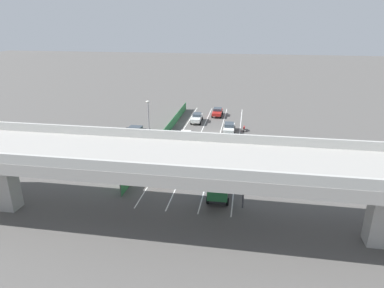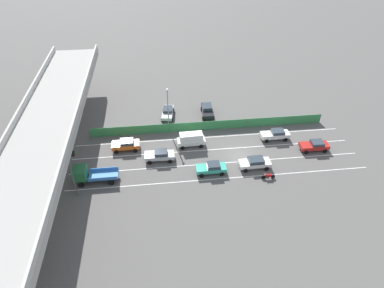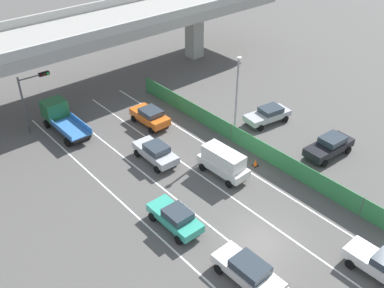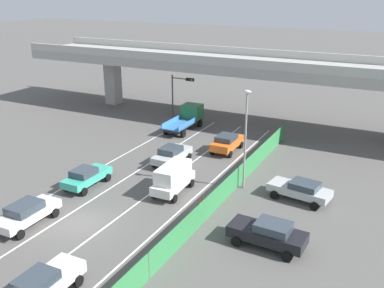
{
  "view_description": "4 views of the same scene",
  "coord_description": "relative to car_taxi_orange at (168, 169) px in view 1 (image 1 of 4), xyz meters",
  "views": [
    {
      "loc": [
        -5.85,
        53.63,
        18.17
      ],
      "look_at": [
        1.37,
        10.52,
        1.99
      ],
      "focal_mm": 31.14,
      "sensor_mm": 36.0,
      "label": 1
    },
    {
      "loc": [
        -38.98,
        11.55,
        32.71
      ],
      "look_at": [
        1.09,
        7.02,
        1.83
      ],
      "focal_mm": 31.53,
      "sensor_mm": 36.0,
      "label": 2
    },
    {
      "loc": [
        -17.18,
        -13.02,
        21.68
      ],
      "look_at": [
        2.63,
        10.17,
        1.5
      ],
      "focal_mm": 41.3,
      "sensor_mm": 36.0,
      "label": 3
    },
    {
      "loc": [
        18.25,
        -19.5,
        14.94
      ],
      "look_at": [
        1.64,
        12.99,
        1.77
      ],
      "focal_mm": 40.86,
      "sensor_mm": 36.0,
      "label": 4
    }
  ],
  "objects": [
    {
      "name": "elevated_overpass",
      "position": [
        -3.31,
        10.06,
        5.44
      ],
      "size": [
        54.65,
        8.44,
        7.97
      ],
      "color": "#A09E99",
      "rests_on": "ground"
    },
    {
      "name": "green_fence",
      "position": [
        3.86,
        -13.51,
        -0.11
      ],
      "size": [
        0.1,
        39.23,
        1.65
      ],
      "color": "#338447",
      "rests_on": "ground"
    },
    {
      "name": "parked_sedan_dark",
      "position": [
        8.59,
        -14.02,
        -0.0
      ],
      "size": [
        4.77,
        2.24,
        1.69
      ],
      "color": "black",
      "rests_on": "ground"
    },
    {
      "name": "ground_plane",
      "position": [
        -3.31,
        -17.07,
        -0.93
      ],
      "size": [
        300.0,
        300.0,
        0.0
      ],
      "primitive_type": "plane",
      "color": "#565451"
    },
    {
      "name": "car_sedan_silver",
      "position": [
        -3.16,
        -5.14,
        -0.04
      ],
      "size": [
        2.11,
        4.44,
        1.62
      ],
      "color": "#B7BABC",
      "rests_on": "ground"
    },
    {
      "name": "car_sedan_white",
      "position": [
        0.03,
        -23.88,
        -0.02
      ],
      "size": [
        1.97,
        4.64,
        1.66
      ],
      "color": "white",
      "rests_on": "ground"
    },
    {
      "name": "lane_line_mid_right",
      "position": [
        -1.65,
        -13.51,
        -0.93
      ],
      "size": [
        0.14,
        43.13,
        0.01
      ],
      "primitive_type": "cube",
      "color": "silver",
      "rests_on": "ground"
    },
    {
      "name": "traffic_light",
      "position": [
        -8.44,
        5.99,
        2.96
      ],
      "size": [
        2.9,
        0.46,
        5.56
      ],
      "color": "#47474C",
      "rests_on": "ground"
    },
    {
      "name": "lane_line_mid_left",
      "position": [
        -4.97,
        -13.51,
        -0.93
      ],
      "size": [
        0.14,
        43.13,
        0.01
      ],
      "primitive_type": "cube",
      "color": "silver",
      "rests_on": "ground"
    },
    {
      "name": "lane_line_left_edge",
      "position": [
        -8.29,
        -13.51,
        -0.93
      ],
      "size": [
        0.14,
        43.13,
        0.01
      ],
      "primitive_type": "cube",
      "color": "silver",
      "rests_on": "ground"
    },
    {
      "name": "motorcycle",
      "position": [
        -8.99,
        -20.06,
        -0.47
      ],
      "size": [
        0.6,
        1.95,
        0.93
      ],
      "color": "black",
      "rests_on": "ground"
    },
    {
      "name": "car_hatchback_white",
      "position": [
        -6.42,
        -18.79,
        -0.04
      ],
      "size": [
        2.09,
        4.6,
        1.59
      ],
      "color": "silver",
      "rests_on": "ground"
    },
    {
      "name": "lane_line_right_edge",
      "position": [
        1.67,
        -13.51,
        -0.93
      ],
      "size": [
        0.14,
        43.13,
        0.01
      ],
      "primitive_type": "cube",
      "color": "silver",
      "rests_on": "ground"
    },
    {
      "name": "car_sedan_red",
      "position": [
        -3.43,
        -29.05,
        -0.07
      ],
      "size": [
        2.06,
        4.43,
        1.56
      ],
      "color": "red",
      "rests_on": "ground"
    },
    {
      "name": "flatbed_truck_blue",
      "position": [
        -6.74,
        4.87,
        0.34
      ],
      "size": [
        2.35,
        5.98,
        2.47
      ],
      "color": "black",
      "rests_on": "ground"
    },
    {
      "name": "car_taxi_teal",
      "position": [
        -6.82,
        -12.33,
        -0.06
      ],
      "size": [
        1.97,
        4.31,
        1.58
      ],
      "color": "teal",
      "rests_on": "ground"
    },
    {
      "name": "car_taxi_orange",
      "position": [
        0.0,
        0.0,
        0.0
      ],
      "size": [
        2.07,
        4.21,
        1.67
      ],
      "color": "orange",
      "rests_on": "ground"
    },
    {
      "name": "parked_wagon_silver",
      "position": [
        8.81,
        -6.96,
        -0.08
      ],
      "size": [
        4.75,
        2.57,
        1.5
      ],
      "color": "#B2B5B7",
      "rests_on": "ground"
    },
    {
      "name": "traffic_cone",
      "position": [
        2.66,
        -11.07,
        -0.62
      ],
      "size": [
        0.47,
        0.47,
        0.67
      ],
      "color": "orange",
      "rests_on": "ground"
    },
    {
      "name": "street_lamp",
      "position": [
        4.32,
        -6.91,
        3.78
      ],
      "size": [
        0.6,
        0.36,
        7.86
      ],
      "color": "gray",
      "rests_on": "ground"
    },
    {
      "name": "car_van_white",
      "position": [
        -0.19,
        -10.15,
        0.34
      ],
      "size": [
        2.06,
        4.42,
        2.26
      ],
      "color": "silver",
      "rests_on": "ground"
    }
  ]
}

